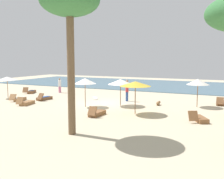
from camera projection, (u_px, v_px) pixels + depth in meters
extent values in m
plane|color=beige|center=(102.00, 103.00, 22.83)|extent=(60.00, 60.00, 0.00)
cube|color=#476B7F|center=(156.00, 85.00, 38.05)|extent=(48.00, 16.00, 0.06)
cylinder|color=brown|center=(120.00, 93.00, 21.50)|extent=(0.06, 0.06, 2.17)
cone|color=white|center=(121.00, 82.00, 21.39)|extent=(2.07, 2.07, 0.43)
cylinder|color=brown|center=(85.00, 93.00, 21.02)|extent=(0.05, 0.05, 2.29)
cone|color=white|center=(85.00, 81.00, 20.90)|extent=(1.79, 1.79, 0.45)
cylinder|color=olive|center=(8.00, 88.00, 25.72)|extent=(0.06, 0.06, 2.06)
cone|color=white|center=(7.00, 78.00, 25.61)|extent=(1.96, 1.96, 0.34)
cylinder|color=brown|center=(197.00, 93.00, 20.95)|extent=(0.06, 0.06, 2.23)
cone|color=silver|center=(198.00, 82.00, 20.84)|extent=(1.79, 1.79, 0.47)
cylinder|color=brown|center=(135.00, 98.00, 18.36)|extent=(0.06, 0.06, 2.27)
cone|color=gold|center=(135.00, 84.00, 18.24)|extent=(2.19, 2.19, 0.34)
cube|color=olive|center=(20.00, 99.00, 24.06)|extent=(1.11, 1.62, 0.28)
cube|color=olive|center=(13.00, 97.00, 23.55)|extent=(0.71, 0.67, 0.53)
cube|color=white|center=(20.00, 98.00, 24.04)|extent=(0.86, 1.16, 0.03)
cube|color=brown|center=(97.00, 113.00, 17.94)|extent=(0.62, 1.51, 0.28)
cube|color=brown|center=(92.00, 111.00, 17.27)|extent=(0.58, 0.40, 0.59)
cube|color=brown|center=(44.00, 98.00, 24.62)|extent=(0.86, 1.58, 0.28)
cube|color=brown|center=(40.00, 96.00, 23.92)|extent=(0.64, 0.51, 0.58)
cube|color=#2D4C8C|center=(44.00, 97.00, 24.60)|extent=(0.69, 1.12, 0.03)
cube|color=olive|center=(27.00, 103.00, 22.08)|extent=(0.90, 1.59, 0.28)
cube|color=olive|center=(20.00, 101.00, 21.49)|extent=(0.64, 0.50, 0.59)
cube|color=brown|center=(200.00, 119.00, 16.29)|extent=(1.23, 1.61, 0.28)
cube|color=brown|center=(193.00, 116.00, 15.84)|extent=(0.68, 0.61, 0.60)
cube|color=brown|center=(221.00, 103.00, 22.12)|extent=(0.63, 1.51, 0.28)
cube|color=brown|center=(220.00, 101.00, 21.47)|extent=(0.58, 0.44, 0.57)
cube|color=brown|center=(32.00, 92.00, 29.33)|extent=(1.21, 1.61, 0.28)
cube|color=brown|center=(25.00, 90.00, 28.87)|extent=(0.71, 0.66, 0.55)
cube|color=#26262D|center=(32.00, 91.00, 29.32)|extent=(0.93, 1.17, 0.03)
cylinder|color=#D17299|center=(60.00, 90.00, 29.72)|extent=(0.40, 0.40, 0.72)
cylinder|color=white|center=(60.00, 83.00, 29.63)|extent=(0.47, 0.47, 0.75)
sphere|color=#A37556|center=(60.00, 79.00, 29.57)|extent=(0.20, 0.20, 0.20)
cylinder|color=#2D4C8C|center=(127.00, 97.00, 23.86)|extent=(0.32, 0.32, 0.85)
cylinder|color=#BF3338|center=(127.00, 87.00, 23.75)|extent=(0.38, 0.38, 0.89)
sphere|color=#A37556|center=(127.00, 81.00, 23.68)|extent=(0.24, 0.24, 0.24)
cylinder|color=brown|center=(71.00, 74.00, 13.21)|extent=(0.38, 0.38, 6.26)
ellipsoid|color=#38753D|center=(70.00, 0.00, 12.77)|extent=(3.00, 3.00, 1.65)
cube|color=olive|center=(158.00, 105.00, 21.82)|extent=(0.24, 0.41, 0.04)
ellipsoid|color=olive|center=(158.00, 103.00, 21.80)|extent=(0.35, 0.67, 0.29)
sphere|color=olive|center=(159.00, 102.00, 22.05)|extent=(0.21, 0.21, 0.21)
ellipsoid|color=silver|center=(95.00, 98.00, 25.78)|extent=(1.64, 2.05, 0.07)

